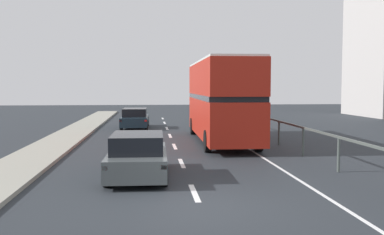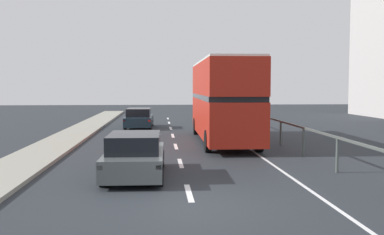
# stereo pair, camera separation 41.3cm
# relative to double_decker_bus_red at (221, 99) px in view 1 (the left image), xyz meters

# --- Properties ---
(ground_plane) EXTENTS (75.80, 120.00, 0.10)m
(ground_plane) POSITION_rel_double_decker_bus_red_xyz_m (-2.54, -12.31, -2.33)
(ground_plane) COLOR #262A2F
(lane_paint_markings) EXTENTS (3.57, 46.00, 0.01)m
(lane_paint_markings) POSITION_rel_double_decker_bus_red_xyz_m (-0.39, -3.55, -2.27)
(lane_paint_markings) COLOR silver
(lane_paint_markings) RESTS_ON ground
(bridge_side_railing) EXTENTS (0.10, 42.00, 1.24)m
(bridge_side_railing) POSITION_rel_double_decker_bus_red_xyz_m (2.67, -3.31, -1.29)
(bridge_side_railing) COLOR #47504C
(bridge_side_railing) RESTS_ON ground
(double_decker_bus_red) EXTENTS (2.67, 10.44, 4.25)m
(double_decker_bus_red) POSITION_rel_double_decker_bus_red_xyz_m (0.00, 0.00, 0.00)
(double_decker_bus_red) COLOR #AB2013
(double_decker_bus_red) RESTS_ON ground
(hatchback_car_near) EXTENTS (1.94, 4.39, 1.42)m
(hatchback_car_near) POSITION_rel_double_decker_bus_red_xyz_m (-4.14, -8.70, -1.60)
(hatchback_car_near) COLOR #494F51
(hatchback_car_near) RESTS_ON ground
(sedan_car_ahead) EXTENTS (1.97, 4.45, 1.39)m
(sedan_car_ahead) POSITION_rel_double_decker_bus_red_xyz_m (-4.76, 8.42, -1.61)
(sedan_car_ahead) COLOR #172833
(sedan_car_ahead) RESTS_ON ground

